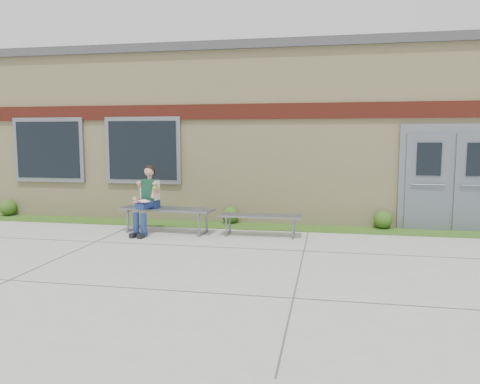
# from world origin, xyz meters

# --- Properties ---
(ground) EXTENTS (80.00, 80.00, 0.00)m
(ground) POSITION_xyz_m (0.00, 0.00, 0.00)
(ground) COLOR #9E9E99
(ground) RESTS_ON ground
(grass_strip) EXTENTS (16.00, 0.80, 0.02)m
(grass_strip) POSITION_xyz_m (0.00, 2.60, 0.01)
(grass_strip) COLOR #224713
(grass_strip) RESTS_ON ground
(school_building) EXTENTS (16.20, 6.22, 4.20)m
(school_building) POSITION_xyz_m (-0.00, 5.99, 2.10)
(school_building) COLOR beige
(school_building) RESTS_ON ground
(bench_left) EXTENTS (2.05, 0.73, 0.52)m
(bench_left) POSITION_xyz_m (-1.95, 1.64, 0.40)
(bench_left) COLOR slate
(bench_left) RESTS_ON ground
(bench_right) EXTENTS (1.69, 0.49, 0.44)m
(bench_right) POSITION_xyz_m (0.05, 1.64, 0.34)
(bench_right) COLOR slate
(bench_right) RESTS_ON ground
(girl) EXTENTS (0.49, 0.85, 1.43)m
(girl) POSITION_xyz_m (-2.30, 1.43, 0.76)
(girl) COLOR navy
(girl) RESTS_ON ground
(shrub_west) EXTENTS (0.41, 0.41, 0.41)m
(shrub_west) POSITION_xyz_m (-6.66, 2.85, 0.23)
(shrub_west) COLOR #224713
(shrub_west) RESTS_ON grass_strip
(shrub_mid) EXTENTS (0.39, 0.39, 0.39)m
(shrub_mid) POSITION_xyz_m (-0.83, 2.85, 0.21)
(shrub_mid) COLOR #224713
(shrub_mid) RESTS_ON grass_strip
(shrub_east) EXTENTS (0.40, 0.40, 0.40)m
(shrub_east) POSITION_xyz_m (2.60, 2.85, 0.22)
(shrub_east) COLOR #224713
(shrub_east) RESTS_ON grass_strip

